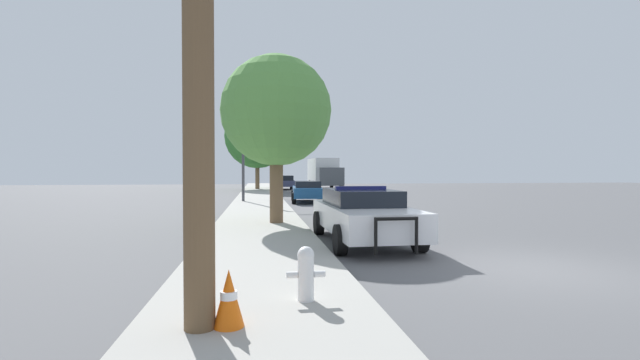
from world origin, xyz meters
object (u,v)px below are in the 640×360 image
tree_sidewalk_near (276,111)px  tree_sidewalk_far (257,136)px  traffic_cone (229,298)px  car_background_midblock (307,190)px  traffic_light (267,133)px  police_car (362,214)px  box_truck (324,173)px  car_background_distant (284,182)px  fire_hydrant (306,272)px

tree_sidewalk_near → tree_sidewalk_far: 27.91m
traffic_cone → car_background_midblock: bearing=81.1°
traffic_light → tree_sidewalk_near: (0.09, -10.68, -0.22)m
police_car → tree_sidewalk_near: size_ratio=0.92×
traffic_light → tree_sidewalk_near: bearing=-89.5°
tree_sidewalk_far → tree_sidewalk_near: bearing=-88.6°
tree_sidewalk_near → traffic_cone: bearing=-95.6°
tree_sidewalk_far → box_truck: bearing=22.7°
traffic_cone → traffic_light: bearing=87.6°
box_truck → car_background_distant: bearing=17.0°
car_background_midblock → tree_sidewalk_far: tree_sidewalk_far is taller
police_car → car_background_distant: 32.91m
car_background_distant → tree_sidewalk_far: (-2.72, -1.47, 4.57)m
tree_sidewalk_near → tree_sidewalk_far: bearing=91.4°
tree_sidewalk_far → traffic_cone: tree_sidewalk_far is taller
car_background_distant → tree_sidewalk_near: size_ratio=0.80×
police_car → box_truck: box_truck is taller
tree_sidewalk_near → traffic_cone: 10.28m
tree_sidewalk_near → box_truck: bearing=78.3°
police_car → box_truck: size_ratio=0.64×
car_background_distant → tree_sidewalk_near: (-2.04, -29.34, 3.13)m
traffic_light → car_background_midblock: traffic_light is taller
police_car → tree_sidewalk_far: tree_sidewalk_far is taller
traffic_light → tree_sidewalk_far: 17.24m
traffic_light → tree_sidewalk_far: bearing=92.0°
tree_sidewalk_far → police_car: bearing=-84.9°
car_background_midblock → box_truck: bearing=82.1°
traffic_light → tree_sidewalk_far: size_ratio=0.68×
car_background_midblock → fire_hydrant: bearing=-92.9°
tree_sidewalk_far → traffic_cone: bearing=-90.4°
traffic_light → car_background_distant: traffic_light is taller
box_truck → traffic_cone: box_truck is taller
box_truck → car_background_midblock: bearing=76.5°
car_background_midblock → car_background_distant: size_ratio=1.05×
fire_hydrant → car_background_distant: size_ratio=0.16×
tree_sidewalk_far → car_background_distant: bearing=28.4°
fire_hydrant → car_background_distant: bearing=87.0°
police_car → car_background_distant: police_car is taller
police_car → fire_hydrant: police_car is taller
car_background_midblock → car_background_distant: car_background_distant is taller
car_background_midblock → box_truck: (4.06, 19.70, 1.01)m
traffic_cone → fire_hydrant: bearing=41.0°
box_truck → traffic_cone: (-7.33, -40.47, -1.26)m
fire_hydrant → car_background_distant: 38.21m
fire_hydrant → traffic_light: bearing=90.3°
tree_sidewalk_far → traffic_light: bearing=-88.0°
fire_hydrant → traffic_light: (-0.10, 19.49, 3.58)m
tree_sidewalk_far → traffic_cone: size_ratio=13.02×
police_car → tree_sidewalk_far: 31.88m
box_truck → tree_sidewalk_near: size_ratio=1.43×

